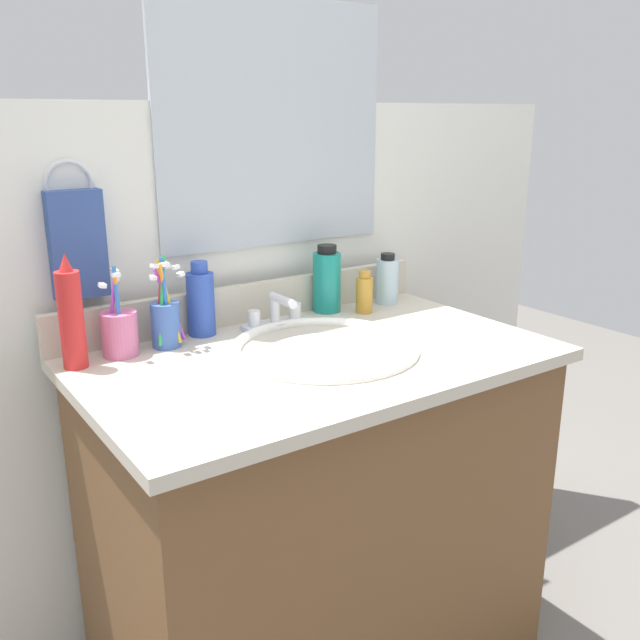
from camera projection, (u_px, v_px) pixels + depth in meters
name	position (u px, v px, depth m)	size (l,w,h in m)	color
vanity_cabinet	(318.00, 526.00, 1.55)	(0.92, 0.55, 0.77)	brown
countertop	(317.00, 359.00, 1.43)	(0.96, 0.59, 0.03)	beige
backsplash	(250.00, 302.00, 1.64)	(0.96, 0.02, 0.09)	beige
back_wall	(240.00, 370.00, 1.74)	(2.06, 0.04, 1.30)	silver
mirror_panel	(274.00, 125.00, 1.61)	(0.60, 0.01, 0.56)	#B2BCC6
towel_ring	(69.00, 184.00, 1.38)	(0.10, 0.10, 0.01)	silver
hand_towel	(78.00, 245.00, 1.40)	(0.11, 0.04, 0.22)	#334C8C
sink_basin	(325.00, 364.00, 1.45)	(0.40, 0.40, 0.11)	white
faucet	(276.00, 316.00, 1.59)	(0.16, 0.10, 0.08)	silver
bottle_gel_clear	(387.00, 280.00, 1.79)	(0.06, 0.06, 0.13)	silver
bottle_mouthwash_teal	(327.00, 280.00, 1.71)	(0.07, 0.07, 0.17)	teal
bottle_shampoo_blue	(201.00, 302.00, 1.53)	(0.06, 0.06, 0.17)	#2D4CB2
bottle_spray_red	(71.00, 317.00, 1.32)	(0.05, 0.05, 0.23)	red
bottle_oil_amber	(364.00, 293.00, 1.71)	(0.04, 0.04, 0.11)	gold
cup_pink	(119.00, 331.00, 1.40)	(0.07, 0.08, 0.19)	#D16693
cup_blue_plastic	(166.00, 320.00, 1.45)	(0.07, 0.08, 0.20)	#3F66B7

